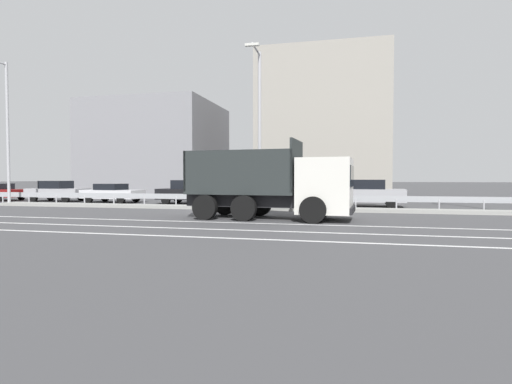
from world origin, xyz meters
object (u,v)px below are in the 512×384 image
(median_road_sign, at_px, (244,185))
(parked_car_5, at_px, (366,193))
(parked_car_1, at_px, (57,191))
(parked_car_4, at_px, (275,194))
(street_lamp_1, at_px, (259,122))
(parked_car_3, at_px, (189,192))
(parked_car_2, at_px, (112,193))
(dump_truck, at_px, (290,189))
(street_lamp_0, at_px, (6,127))

(median_road_sign, height_order, parked_car_5, median_road_sign)
(median_road_sign, relative_size, parked_car_1, 0.57)
(parked_car_4, distance_m, parked_car_5, 5.78)
(parked_car_1, bearing_deg, street_lamp_1, 73.49)
(street_lamp_1, bearing_deg, parked_car_3, 144.32)
(median_road_sign, relative_size, parked_car_4, 0.63)
(median_road_sign, height_order, parked_car_4, median_road_sign)
(street_lamp_1, relative_size, parked_car_2, 1.93)
(parked_car_1, xyz_separation_m, parked_car_2, (4.85, -0.37, -0.07))
(street_lamp_1, relative_size, parked_car_4, 2.14)
(dump_truck, relative_size, median_road_sign, 2.86)
(parked_car_4, bearing_deg, parked_car_1, 92.50)
(dump_truck, xyz_separation_m, parked_car_5, (3.45, 8.55, -0.48))
(street_lamp_0, distance_m, parked_car_1, 6.21)
(street_lamp_1, bearing_deg, parked_car_2, 159.89)
(parked_car_3, bearing_deg, street_lamp_1, 56.02)
(street_lamp_1, xyz_separation_m, parked_car_3, (-5.75, 4.13, -3.94))
(street_lamp_0, bearing_deg, parked_car_2, 40.77)
(parked_car_2, bearing_deg, parked_car_1, -89.85)
(dump_truck, xyz_separation_m, street_lamp_0, (-18.84, 4.48, 3.72))
(parked_car_1, xyz_separation_m, parked_car_3, (10.79, -0.52, 0.03))
(dump_truck, bearing_deg, parked_car_3, -132.74)
(median_road_sign, height_order, parked_car_2, median_road_sign)
(dump_truck, relative_size, street_lamp_1, 0.84)
(dump_truck, xyz_separation_m, street_lamp_1, (-2.31, 4.37, 3.44))
(median_road_sign, xyz_separation_m, parked_car_5, (6.67, 3.95, -0.54))
(parked_car_3, bearing_deg, dump_truck, 45.19)
(street_lamp_0, height_order, parked_car_1, street_lamp_0)
(street_lamp_0, xyz_separation_m, street_lamp_1, (16.53, -0.11, -0.28))
(parked_car_3, relative_size, parked_car_4, 1.07)
(median_road_sign, distance_m, parked_car_1, 16.26)
(parked_car_1, relative_size, parked_car_5, 0.94)
(parked_car_5, bearing_deg, street_lamp_0, 102.84)
(parked_car_1, bearing_deg, parked_car_3, 86.42)
(parked_car_4, bearing_deg, parked_car_2, 94.25)
(dump_truck, xyz_separation_m, parked_car_1, (-18.86, 9.02, -0.53))
(parked_car_1, distance_m, parked_car_2, 4.87)
(median_road_sign, distance_m, parked_car_4, 4.53)
(parked_car_5, bearing_deg, parked_car_1, 91.30)
(parked_car_1, distance_m, parked_car_5, 22.32)
(street_lamp_1, distance_m, parked_car_4, 6.12)
(median_road_sign, relative_size, parked_car_5, 0.54)
(dump_truck, relative_size, parked_car_1, 1.64)
(street_lamp_1, bearing_deg, street_lamp_0, 179.61)
(street_lamp_1, relative_size, parked_car_1, 1.94)
(parked_car_3, distance_m, parked_car_5, 11.52)
(street_lamp_1, height_order, parked_car_3, street_lamp_1)
(dump_truck, relative_size, street_lamp_0, 0.79)
(parked_car_1, height_order, parked_car_2, parked_car_1)
(dump_truck, distance_m, parked_car_5, 9.24)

